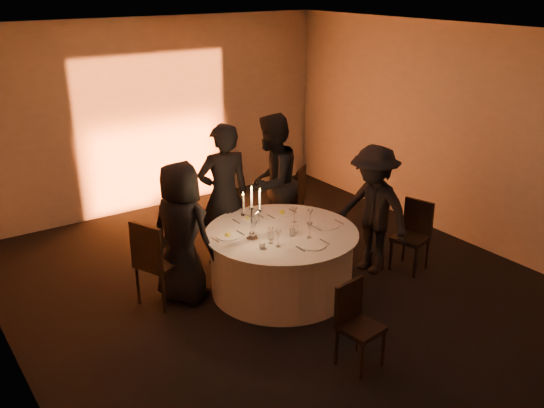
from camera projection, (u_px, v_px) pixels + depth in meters
floor at (281, 290)px, 7.35m from camera, size 7.00×7.00×0.00m
ceiling at (283, 34)px, 6.28m from camera, size 7.00×7.00×0.00m
wall_back at (153, 116)px, 9.51m from camera, size 7.00×0.00×7.00m
wall_right at (458, 135)px, 8.40m from camera, size 0.00×7.00×7.00m
uplighter_fixture at (167, 207)px, 9.80m from camera, size 0.25×0.12×0.10m
banquet_table at (281, 261)px, 7.21m from camera, size 1.80×1.80×0.77m
chair_left at (155, 258)px, 6.83m from camera, size 0.59×0.59×1.03m
chair_back_left at (178, 226)px, 8.00m from camera, size 0.48×0.48×0.85m
chair_back_right at (293, 196)px, 8.85m from camera, size 0.60×0.60×0.98m
chair_right at (414, 231)px, 7.73m from camera, size 0.49×0.49×0.90m
chair_front at (356, 320)px, 5.83m from camera, size 0.42×0.42×0.85m
guest_left at (182, 233)px, 6.88m from camera, size 0.83×0.97×1.67m
guest_back_left at (224, 196)px, 7.71m from camera, size 0.76×0.56×1.89m
guest_back_right at (272, 183)px, 8.18m from camera, size 1.15×1.07×1.89m
guest_right at (373, 210)px, 7.56m from camera, size 0.78×1.16×1.66m
plate_left at (228, 235)px, 6.92m from camera, size 0.36×0.27×0.08m
plate_back_left at (248, 218)px, 7.43m from camera, size 0.36×0.26×0.08m
plate_back_right at (282, 213)px, 7.58m from camera, size 0.36×0.28×0.08m
plate_right at (328, 225)px, 7.23m from camera, size 0.36×0.27×0.01m
plate_front at (313, 245)px, 6.70m from camera, size 0.36×0.30×0.01m
coffee_cup at (262, 245)px, 6.64m from camera, size 0.11×0.11×0.07m
candelabra at (252, 221)px, 6.78m from camera, size 0.27×0.13×0.65m
wine_glass_a at (278, 235)px, 6.63m from camera, size 0.07×0.07×0.19m
wine_glass_b at (271, 232)px, 6.72m from camera, size 0.07×0.07×0.19m
wine_glass_c at (310, 214)px, 7.23m from camera, size 0.07×0.07×0.19m
wine_glass_d at (295, 212)px, 7.29m from camera, size 0.07×0.07×0.19m
wine_glass_e at (255, 225)px, 6.90m from camera, size 0.07×0.07×0.19m
wine_glass_f at (309, 227)px, 6.86m from camera, size 0.07×0.07×0.19m
tumbler_a at (257, 219)px, 7.31m from camera, size 0.07×0.07×0.09m
tumbler_b at (292, 232)px, 6.94m from camera, size 0.07×0.07×0.09m
tumbler_c at (271, 236)px, 6.84m from camera, size 0.07×0.07×0.09m
tumbler_d at (295, 229)px, 7.02m from camera, size 0.07×0.07×0.09m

